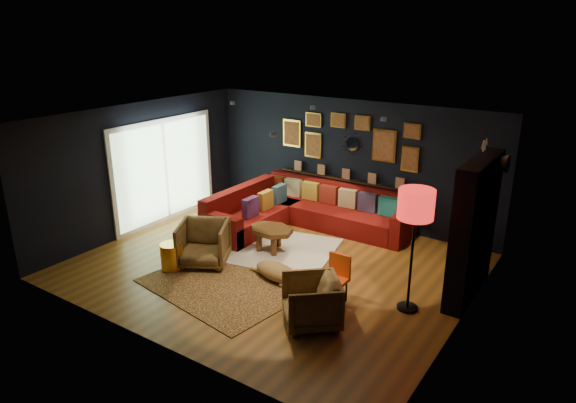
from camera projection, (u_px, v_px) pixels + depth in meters
The scene contains 20 objects.
floor at pixel (273, 266), 9.04m from camera, with size 6.50×6.50×0.00m, color brown.
room_walls at pixel (272, 179), 8.52m from camera, with size 6.50×6.50×6.50m.
sectional at pixel (299, 212), 10.67m from camera, with size 3.41×2.69×0.86m.
ledge at pixel (346, 180), 10.84m from camera, with size 3.20×0.12×0.04m, color black.
gallery_wall at pixel (348, 138), 10.58m from camera, with size 3.15×0.04×1.02m.
sunburst_mirror at pixel (353, 144), 10.56m from camera, with size 0.47×0.16×0.47m.
fireplace at pixel (473, 234), 7.78m from camera, with size 0.31×1.60×2.20m.
deer_head at pixel (493, 162), 7.81m from camera, with size 0.50×0.28×0.45m.
sliding_door at pixel (165, 171), 10.84m from camera, with size 0.06×2.80×2.20m.
ceiling_spots at pixel (299, 115), 8.83m from camera, with size 3.30×2.50×0.06m.
shag_rug at pixel (267, 248), 9.72m from camera, with size 2.47×1.80×0.03m, color beige.
leopard_rug at pixel (222, 285), 8.35m from camera, with size 2.47×1.76×0.01m, color tan.
coffee_table at pixel (271, 232), 9.49m from camera, with size 0.90×0.69×0.44m.
pouf at pixel (264, 215), 10.83m from camera, with size 0.55×0.55×0.36m, color #A41B1F.
armchair_left at pixel (203, 242), 8.99m from camera, with size 0.83×0.78×0.85m, color #AE813E.
armchair_right at pixel (311, 299), 7.17m from camera, with size 0.76×0.71×0.78m, color #AE813E.
gold_stool at pixel (172, 257), 8.84m from camera, with size 0.38×0.38×0.48m, color gold.
orange_chair at pixel (337, 275), 7.76m from camera, with size 0.36×0.36×0.76m.
floor_lamp at pixel (416, 209), 7.16m from camera, with size 0.52×0.52×1.88m.
dog at pixel (278, 269), 8.45m from camera, with size 1.24×0.61×0.39m, color #AA7D47, non-canonical shape.
Camera 1 is at (4.76, -6.64, 4.04)m, focal length 32.00 mm.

